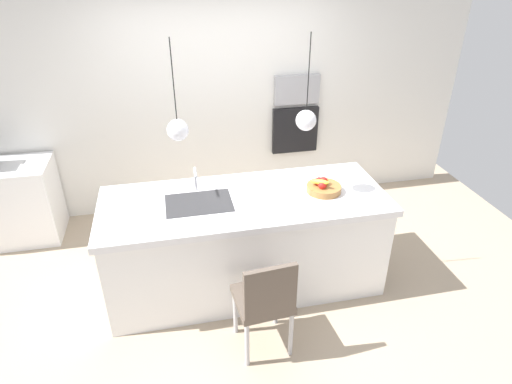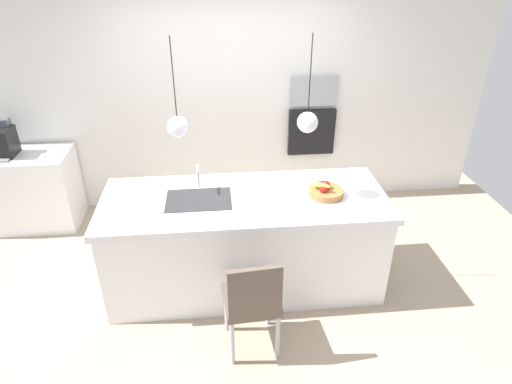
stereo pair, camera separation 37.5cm
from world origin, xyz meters
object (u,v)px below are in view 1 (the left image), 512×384
(microwave, at_px, (297,89))
(chair_near, at_px, (265,300))
(oven, at_px, (295,130))
(fruit_bowl, at_px, (323,187))

(microwave, bearing_deg, chair_near, -111.21)
(oven, bearing_deg, microwave, 0.00)
(microwave, distance_m, oven, 0.50)
(fruit_bowl, height_order, oven, oven)
(chair_near, bearing_deg, oven, 68.79)
(microwave, xyz_separation_m, chair_near, (-0.93, -2.41, -0.87))
(fruit_bowl, distance_m, microwave, 1.67)
(microwave, height_order, oven, microwave)
(fruit_bowl, height_order, microwave, microwave)
(fruit_bowl, height_order, chair_near, fruit_bowl)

